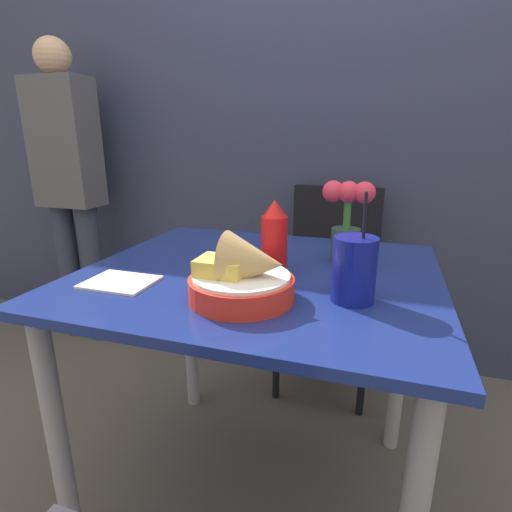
% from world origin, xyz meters
% --- Properties ---
extents(ground_plane, '(12.00, 12.00, 0.00)m').
position_xyz_m(ground_plane, '(0.00, 0.00, 0.00)').
color(ground_plane, '#4C4742').
extents(wall_window, '(7.00, 0.06, 2.60)m').
position_xyz_m(wall_window, '(0.00, 0.99, 1.30)').
color(wall_window, '#2D334C').
rests_on(wall_window, ground_plane).
extents(dining_table, '(0.93, 0.83, 0.76)m').
position_xyz_m(dining_table, '(0.00, 0.00, 0.64)').
color(dining_table, navy).
rests_on(dining_table, ground_plane).
extents(chair_far_window, '(0.40, 0.40, 0.89)m').
position_xyz_m(chair_far_window, '(0.10, 0.77, 0.53)').
color(chair_far_window, black).
rests_on(chair_far_window, ground_plane).
extents(food_basket, '(0.23, 0.23, 0.15)m').
position_xyz_m(food_basket, '(0.03, -0.20, 0.82)').
color(food_basket, red).
rests_on(food_basket, dining_table).
extents(ketchup_bottle, '(0.07, 0.07, 0.19)m').
position_xyz_m(ketchup_bottle, '(0.04, 0.01, 0.85)').
color(ketchup_bottle, red).
rests_on(ketchup_bottle, dining_table).
extents(drink_cup, '(0.10, 0.10, 0.25)m').
position_xyz_m(drink_cup, '(0.26, -0.13, 0.83)').
color(drink_cup, navy).
rests_on(drink_cup, dining_table).
extents(flower_vase, '(0.14, 0.08, 0.23)m').
position_xyz_m(flower_vase, '(0.21, 0.15, 0.89)').
color(flower_vase, '#2D4738').
rests_on(flower_vase, dining_table).
extents(napkin, '(0.17, 0.13, 0.01)m').
position_xyz_m(napkin, '(-0.30, -0.20, 0.76)').
color(napkin, white).
rests_on(napkin, dining_table).
extents(person_standing, '(0.32, 0.18, 1.56)m').
position_xyz_m(person_standing, '(-1.26, 0.72, 0.89)').
color(person_standing, '#2D3347').
rests_on(person_standing, ground_plane).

